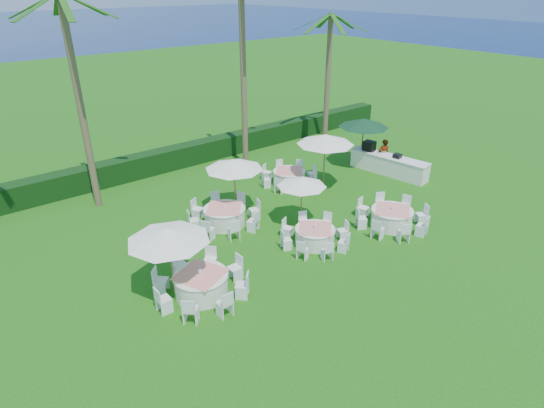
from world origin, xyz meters
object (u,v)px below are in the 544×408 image
(banquet_table_e, at_px, (225,216))
(buffet_table, at_px, (388,164))
(banquet_table_c, at_px, (392,217))
(banquet_table_f, at_px, (289,177))
(umbrella_a, at_px, (168,234))
(staff_person, at_px, (383,155))
(umbrella_d, at_px, (325,139))
(banquet_table_a, at_px, (201,284))
(umbrella_green, at_px, (364,123))
(umbrella_c, at_px, (234,164))
(banquet_table_b, at_px, (315,236))
(umbrella_b, at_px, (302,182))

(banquet_table_e, xyz_separation_m, buffet_table, (10.44, -0.69, 0.13))
(banquet_table_c, height_order, banquet_table_f, banquet_table_c)
(umbrella_a, distance_m, staff_person, 15.12)
(banquet_table_c, xyz_separation_m, umbrella_d, (0.52, 4.81, 2.24))
(banquet_table_a, distance_m, umbrella_a, 2.16)
(banquet_table_a, bearing_deg, umbrella_green, 19.33)
(umbrella_c, relative_size, umbrella_d, 0.91)
(umbrella_d, bearing_deg, banquet_table_e, -178.92)
(banquet_table_b, height_order, staff_person, staff_person)
(banquet_table_b, bearing_deg, umbrella_a, 174.53)
(banquet_table_c, distance_m, buffet_table, 6.23)
(umbrella_b, bearing_deg, banquet_table_a, -164.87)
(umbrella_b, bearing_deg, umbrella_a, -171.24)
(banquet_table_e, bearing_deg, banquet_table_b, -62.02)
(banquet_table_e, distance_m, banquet_table_f, 5.42)
(banquet_table_f, distance_m, umbrella_a, 10.63)
(umbrella_a, relative_size, umbrella_b, 1.23)
(banquet_table_b, bearing_deg, banquet_table_f, 59.19)
(banquet_table_c, height_order, umbrella_a, umbrella_a)
(banquet_table_a, distance_m, banquet_table_b, 5.37)
(banquet_table_c, height_order, umbrella_c, umbrella_c)
(banquet_table_c, bearing_deg, staff_person, 42.49)
(umbrella_c, bearing_deg, staff_person, -4.99)
(banquet_table_b, distance_m, banquet_table_e, 4.20)
(umbrella_b, bearing_deg, umbrella_c, 120.09)
(banquet_table_b, xyz_separation_m, umbrella_d, (4.22, 3.83, 2.28))
(buffet_table, bearing_deg, banquet_table_b, -160.38)
(banquet_table_f, bearing_deg, banquet_table_a, -147.96)
(banquet_table_a, bearing_deg, umbrella_b, 15.13)
(banquet_table_f, height_order, umbrella_green, umbrella_green)
(umbrella_b, relative_size, staff_person, 1.23)
(banquet_table_b, xyz_separation_m, umbrella_b, (0.69, 1.63, 1.66))
(banquet_table_c, distance_m, umbrella_b, 4.31)
(buffet_table, bearing_deg, umbrella_a, -170.51)
(staff_person, bearing_deg, banquet_table_f, 6.79)
(banquet_table_e, height_order, buffet_table, buffet_table)
(umbrella_d, bearing_deg, banquet_table_b, -137.80)
(staff_person, bearing_deg, banquet_table_a, 39.24)
(banquet_table_a, distance_m, umbrella_d, 10.56)
(banquet_table_a, height_order, umbrella_d, umbrella_d)
(umbrella_c, bearing_deg, umbrella_b, -59.91)
(umbrella_b, xyz_separation_m, staff_person, (7.97, 1.92, -1.13))
(banquet_table_b, height_order, banquet_table_f, banquet_table_f)
(banquet_table_f, relative_size, staff_person, 1.62)
(banquet_table_a, distance_m, staff_person, 14.47)
(umbrella_d, relative_size, buffet_table, 0.63)
(buffet_table, distance_m, staff_person, 0.67)
(banquet_table_a, xyz_separation_m, umbrella_d, (9.59, 3.83, 2.22))
(umbrella_b, relative_size, buffet_table, 0.49)
(umbrella_a, xyz_separation_m, umbrella_c, (5.18, 3.81, 0.02))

